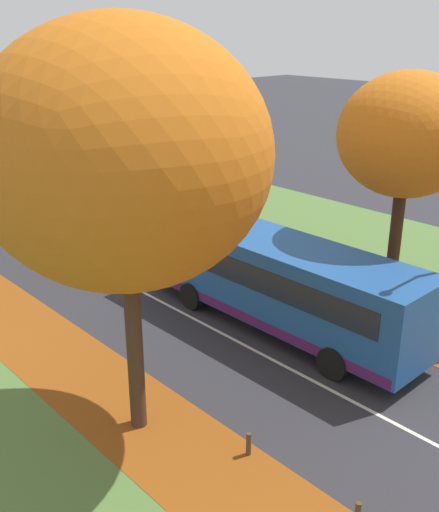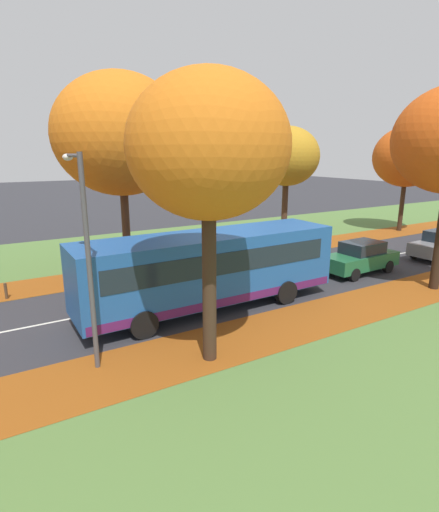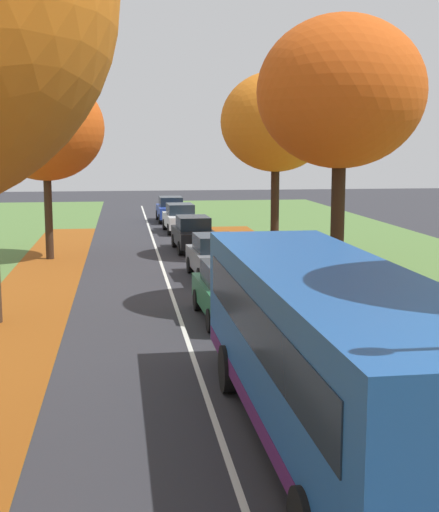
{
  "view_description": "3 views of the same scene",
  "coord_description": "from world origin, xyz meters",
  "px_view_note": "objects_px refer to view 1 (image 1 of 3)",
  "views": [
    {
      "loc": [
        -11.68,
        0.1,
        9.37
      ],
      "look_at": [
        1.61,
        14.47,
        1.73
      ],
      "focal_mm": 42.0,
      "sensor_mm": 36.0,
      "label": 1
    },
    {
      "loc": [
        14.64,
        4.54,
        5.97
      ],
      "look_at": [
        0.09,
        13.19,
        1.58
      ],
      "focal_mm": 28.0,
      "sensor_mm": 36.0,
      "label": 2
    },
    {
      "loc": [
        -1.58,
        0.99,
        4.94
      ],
      "look_at": [
        0.65,
        17.28,
        2.38
      ],
      "focal_mm": 50.0,
      "sensor_mm": 36.0,
      "label": 3
    }
  ],
  "objects_px": {
    "bus": "(277,278)",
    "tree_right_mid": "(162,94)",
    "car_green_lead": "(117,238)",
    "car_grey_following": "(53,205)",
    "tree_right_near": "(407,136)",
    "bollard_fourth": "(249,444)",
    "tree_right_far": "(55,88)",
    "tree_left_near": "(123,156)"
  },
  "relations": [
    {
      "from": "tree_right_near",
      "to": "bus",
      "type": "bearing_deg",
      "value": 150.48
    },
    {
      "from": "bollard_fourth",
      "to": "car_green_lead",
      "type": "bearing_deg",
      "value": 68.78
    },
    {
      "from": "tree_right_far",
      "to": "car_grey_following",
      "type": "bearing_deg",
      "value": -124.15
    },
    {
      "from": "bollard_fourth",
      "to": "car_green_lead",
      "type": "relative_size",
      "value": 0.14
    },
    {
      "from": "bus",
      "to": "car_green_lead",
      "type": "bearing_deg",
      "value": 91.55
    },
    {
      "from": "tree_right_near",
      "to": "bollard_fourth",
      "type": "distance_m",
      "value": 10.65
    },
    {
      "from": "tree_right_far",
      "to": "car_green_lead",
      "type": "height_order",
      "value": "tree_right_far"
    },
    {
      "from": "tree_right_far",
      "to": "car_grey_following",
      "type": "height_order",
      "value": "tree_right_far"
    },
    {
      "from": "tree_right_near",
      "to": "tree_right_far",
      "type": "distance_m",
      "value": 22.19
    },
    {
      "from": "car_green_lead",
      "to": "car_grey_following",
      "type": "distance_m",
      "value": 6.43
    },
    {
      "from": "tree_right_mid",
      "to": "car_grey_following",
      "type": "distance_m",
      "value": 8.4
    },
    {
      "from": "tree_right_near",
      "to": "car_grey_following",
      "type": "relative_size",
      "value": 1.89
    },
    {
      "from": "bus",
      "to": "car_green_lead",
      "type": "distance_m",
      "value": 8.95
    },
    {
      "from": "tree_left_near",
      "to": "tree_right_near",
      "type": "xyz_separation_m",
      "value": [
        9.93,
        -0.77,
        -0.67
      ]
    },
    {
      "from": "tree_right_far",
      "to": "car_grey_following",
      "type": "xyz_separation_m",
      "value": [
        -3.3,
        -4.87,
        -5.13
      ]
    },
    {
      "from": "tree_left_near",
      "to": "bus",
      "type": "distance_m",
      "value": 8.26
    },
    {
      "from": "tree_right_near",
      "to": "car_grey_following",
      "type": "bearing_deg",
      "value": 100.98
    },
    {
      "from": "tree_right_near",
      "to": "car_green_lead",
      "type": "distance_m",
      "value": 12.69
    },
    {
      "from": "tree_left_near",
      "to": "bollard_fourth",
      "type": "xyz_separation_m",
      "value": [
        1.2,
        -2.66,
        -6.48
      ]
    },
    {
      "from": "tree_right_mid",
      "to": "tree_right_far",
      "type": "relative_size",
      "value": 1.07
    },
    {
      "from": "bollard_fourth",
      "to": "tree_right_far",
      "type": "bearing_deg",
      "value": 70.19
    },
    {
      "from": "tree_right_far",
      "to": "bus",
      "type": "bearing_deg",
      "value": -99.74
    },
    {
      "from": "tree_right_near",
      "to": "tree_right_far",
      "type": "bearing_deg",
      "value": 90.14
    },
    {
      "from": "bollard_fourth",
      "to": "car_green_lead",
      "type": "distance_m",
      "value": 13.72
    },
    {
      "from": "tree_left_near",
      "to": "bollard_fourth",
      "type": "height_order",
      "value": "tree_left_near"
    },
    {
      "from": "tree_left_near",
      "to": "tree_right_near",
      "type": "distance_m",
      "value": 9.98
    },
    {
      "from": "tree_right_near",
      "to": "car_green_lead",
      "type": "height_order",
      "value": "tree_right_near"
    },
    {
      "from": "tree_right_near",
      "to": "tree_right_mid",
      "type": "height_order",
      "value": "tree_right_mid"
    },
    {
      "from": "tree_right_mid",
      "to": "bollard_fourth",
      "type": "distance_m",
      "value": 17.24
    },
    {
      "from": "bus",
      "to": "bollard_fourth",
      "type": "bearing_deg",
      "value": -143.31
    },
    {
      "from": "tree_right_mid",
      "to": "car_grey_following",
      "type": "height_order",
      "value": "tree_right_mid"
    },
    {
      "from": "tree_right_near",
      "to": "tree_right_mid",
      "type": "relative_size",
      "value": 0.93
    },
    {
      "from": "car_grey_following",
      "to": "car_green_lead",
      "type": "bearing_deg",
      "value": -93.61
    },
    {
      "from": "car_green_lead",
      "to": "tree_right_near",
      "type": "bearing_deg",
      "value": -70.95
    },
    {
      "from": "bus",
      "to": "car_grey_following",
      "type": "xyz_separation_m",
      "value": [
        0.16,
        15.33,
        -0.89
      ]
    },
    {
      "from": "car_green_lead",
      "to": "car_grey_following",
      "type": "relative_size",
      "value": 1.0
    },
    {
      "from": "bollard_fourth",
      "to": "tree_right_mid",
      "type": "bearing_deg",
      "value": 58.69
    },
    {
      "from": "tree_right_near",
      "to": "tree_right_mid",
      "type": "bearing_deg",
      "value": 91.74
    },
    {
      "from": "tree_left_near",
      "to": "tree_right_mid",
      "type": "relative_size",
      "value": 1.11
    },
    {
      "from": "bus",
      "to": "tree_right_mid",
      "type": "bearing_deg",
      "value": 72.25
    },
    {
      "from": "tree_right_far",
      "to": "car_grey_following",
      "type": "relative_size",
      "value": 1.91
    },
    {
      "from": "tree_right_mid",
      "to": "car_grey_following",
      "type": "xyz_separation_m",
      "value": [
        -3.0,
        5.45,
        -5.65
      ]
    }
  ]
}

